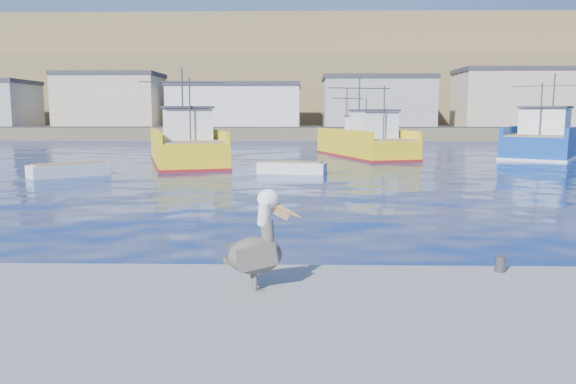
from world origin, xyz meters
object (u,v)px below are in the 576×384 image
(boat_orange, at_px, (353,138))
(trawler_yellow_b, at_px, (366,144))
(trawler_yellow_a, at_px, (186,147))
(trawler_blue, at_px, (547,142))
(pelican, at_px, (258,247))
(skiff_left, at_px, (69,171))
(skiff_mid, at_px, (292,169))
(skiff_far, at_px, (529,150))

(boat_orange, bearing_deg, trawler_yellow_b, -90.55)
(trawler_yellow_a, bearing_deg, trawler_yellow_b, 25.38)
(trawler_yellow_b, relative_size, trawler_blue, 0.88)
(trawler_blue, distance_m, pelican, 42.55)
(trawler_yellow_b, distance_m, boat_orange, 12.63)
(trawler_yellow_b, xyz_separation_m, trawler_blue, (14.92, 1.19, 0.11))
(trawler_yellow_a, relative_size, skiff_left, 3.32)
(trawler_yellow_a, distance_m, skiff_mid, 9.89)
(skiff_left, height_order, skiff_far, skiff_far)
(trawler_yellow_a, distance_m, trawler_blue, 29.11)
(trawler_blue, bearing_deg, skiff_left, -154.54)
(boat_orange, distance_m, skiff_mid, 25.95)
(trawler_yellow_b, bearing_deg, boat_orange, 89.45)
(trawler_yellow_a, xyz_separation_m, trawler_blue, (28.14, 7.46, 0.04))
(trawler_yellow_b, height_order, skiff_left, trawler_yellow_b)
(trawler_yellow_a, xyz_separation_m, skiff_left, (-4.83, -8.23, -0.84))
(trawler_blue, xyz_separation_m, skiff_mid, (-20.63, -13.85, -0.90))
(trawler_yellow_a, relative_size, skiff_mid, 3.33)
(trawler_blue, bearing_deg, skiff_mid, -146.13)
(pelican, bearing_deg, boat_orange, 82.90)
(skiff_left, relative_size, skiff_mid, 1.00)
(trawler_yellow_b, bearing_deg, pelican, -99.37)
(trawler_yellow_a, height_order, skiff_left, trawler_yellow_a)
(skiff_mid, height_order, pelican, pelican)
(trawler_blue, relative_size, skiff_mid, 3.44)
(pelican, bearing_deg, skiff_far, 62.75)
(boat_orange, relative_size, pelican, 4.63)
(skiff_far, bearing_deg, boat_orange, 149.29)
(boat_orange, bearing_deg, skiff_left, -123.81)
(boat_orange, bearing_deg, trawler_blue, -37.69)
(trawler_yellow_a, height_order, skiff_mid, trawler_yellow_a)
(trawler_blue, bearing_deg, boat_orange, 142.31)
(skiff_mid, bearing_deg, pelican, -90.53)
(trawler_yellow_a, relative_size, skiff_far, 3.27)
(skiff_far, bearing_deg, trawler_yellow_a, -159.74)
(trawler_yellow_a, bearing_deg, pelican, -76.17)
(trawler_yellow_b, xyz_separation_m, skiff_mid, (-5.71, -12.65, -0.79))
(trawler_blue, distance_m, skiff_left, 36.52)
(skiff_left, bearing_deg, pelican, -60.47)
(boat_orange, bearing_deg, pelican, -97.10)
(boat_orange, distance_m, skiff_left, 32.66)
(skiff_left, xyz_separation_m, skiff_far, (32.67, 18.51, 0.00))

